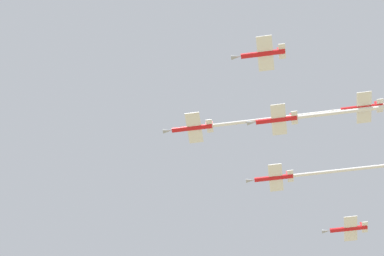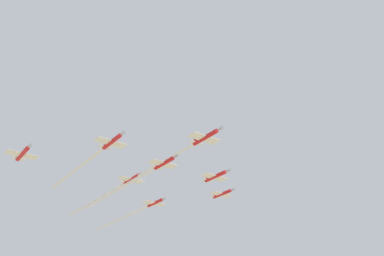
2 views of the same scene
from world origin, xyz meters
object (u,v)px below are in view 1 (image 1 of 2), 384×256
at_px(jet_port_inner, 262,54).
at_px(jet_starboard_inner, 330,172).
at_px(jet_port_outer, 357,111).
at_px(jet_lead, 277,118).
at_px(jet_center_rear, 348,229).

distance_m(jet_port_inner, jet_starboard_inner, 40.86).
xyz_separation_m(jet_port_inner, jet_port_outer, (-15.61, -24.18, 0.68)).
height_order(jet_lead, jet_port_outer, jet_lead).
distance_m(jet_port_inner, jet_center_rear, 60.00).
relative_size(jet_lead, jet_port_outer, 1.06).
bearing_deg(jet_starboard_inner, jet_port_inner, 158.40).
relative_size(jet_lead, jet_starboard_inner, 1.26).
distance_m(jet_port_inner, jet_port_outer, 28.79).
bearing_deg(jet_port_inner, jet_lead, -7.37).
distance_m(jet_port_outer, jet_center_rear, 38.05).
bearing_deg(jet_starboard_inner, jet_center_rear, -11.75).
relative_size(jet_starboard_inner, jet_center_rear, 4.30).
distance_m(jet_lead, jet_center_rear, 41.41).
bearing_deg(jet_center_rear, jet_port_outer, -175.98).
height_order(jet_lead, jet_center_rear, jet_lead).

